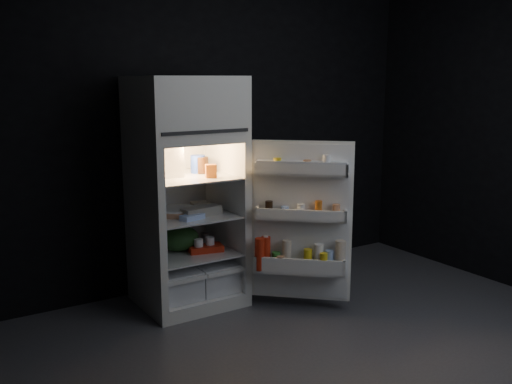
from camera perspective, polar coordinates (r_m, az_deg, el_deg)
floor at (r=3.95m, az=8.67°, el=-15.30°), size 4.00×3.40×0.00m
wall_back at (r=4.95m, az=-3.97°, el=6.51°), size 4.00×0.00×2.70m
refrigerator at (r=4.45m, az=-7.13°, el=0.77°), size 0.76×0.71×1.78m
fridge_door at (r=4.31m, az=4.52°, el=-3.24°), size 0.66×0.63×1.22m
milk_jug at (r=4.37m, az=-8.47°, el=3.07°), size 0.17×0.17×0.24m
mayo_jar at (r=4.53m, az=-5.83°, el=2.80°), size 0.14×0.14×0.14m
jam_jar at (r=4.51m, az=-5.39°, el=2.69°), size 0.12×0.12×0.13m
amber_bottle at (r=4.38m, az=-10.11°, el=2.92°), size 0.10×0.10×0.22m
small_carton at (r=4.31m, az=-4.53°, el=2.11°), size 0.10×0.08×0.10m
egg_carton at (r=4.39m, az=-5.49°, el=-1.93°), size 0.33×0.16×0.07m
pie at (r=4.46m, az=-7.99°, el=-1.97°), size 0.39×0.39×0.04m
flat_package at (r=4.28m, az=-6.39°, el=-2.50°), size 0.20×0.13×0.04m
wrapped_pkg at (r=4.65m, az=-5.65°, el=-1.31°), size 0.15×0.13×0.05m
produce_bag at (r=4.54m, az=-7.66°, el=-4.63°), size 0.35×0.31×0.20m
yogurt_tray at (r=4.51m, az=-5.06°, el=-5.63°), size 0.29×0.20×0.05m
small_can_red at (r=4.74m, az=-6.70°, el=-4.59°), size 0.07×0.07×0.09m
small_can_silver at (r=4.72m, az=-5.14°, el=-4.63°), size 0.09×0.09×0.09m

